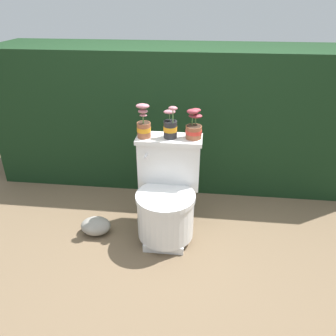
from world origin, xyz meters
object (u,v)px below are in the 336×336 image
Objects in this scene: toilet at (167,197)px; potted_plant_left at (144,126)px; potted_plant_midleft at (170,127)px; garden_stone at (96,226)px; potted_plant_middle at (194,128)px.

potted_plant_left reaches higher than toilet.
garden_stone is at bearing -158.60° from potted_plant_midleft.
potted_plant_middle is at bearing 44.15° from toilet.
toilet is at bearing 7.01° from garden_stone.
garden_stone is (-0.55, -0.07, -0.26)m from toilet.
potted_plant_left reaches higher than potted_plant_middle.
potted_plant_middle is (0.17, 0.01, -0.01)m from potted_plant_midleft.
potted_plant_left is 1.20× the size of potted_plant_middle.
potted_plant_midleft is at bearing -174.96° from potted_plant_middle.
potted_plant_left is at bearing -175.50° from potted_plant_midleft.
potted_plant_left is 0.35m from potted_plant_middle.
potted_plant_middle is at bearing 4.76° from potted_plant_left.
potted_plant_midleft is 0.17m from potted_plant_middle.
potted_plant_middle is at bearing 5.04° from potted_plant_midleft.
potted_plant_left is 0.19m from potted_plant_midleft.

